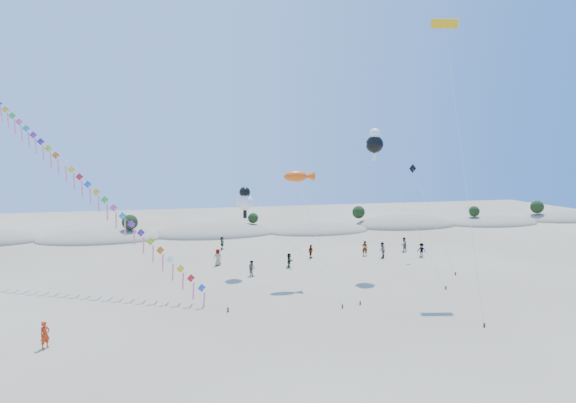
# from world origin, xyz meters

# --- Properties ---
(ground) EXTENTS (160.00, 160.00, 0.00)m
(ground) POSITION_xyz_m (0.00, 0.00, 0.00)
(ground) COLOR #83745B
(ground) RESTS_ON ground
(dune_ridge) EXTENTS (145.30, 11.49, 5.57)m
(dune_ridge) POSITION_xyz_m (1.06, 45.14, 0.11)
(dune_ridge) COLOR gray
(dune_ridge) RESTS_ON ground
(kite_train) EXTENTS (22.56, 20.37, 19.05)m
(kite_train) POSITION_xyz_m (-13.98, 19.91, 9.64)
(kite_train) COLOR #3F2D1E
(kite_train) RESTS_ON ground
(fish_kite) EXTENTS (2.94, 9.21, 10.64)m
(fish_kite) POSITION_xyz_m (5.52, 16.40, 10.10)
(fish_kite) COLOR #3F2D1E
(fish_kite) RESTS_ON ground
(cartoon_kite_low) EXTENTS (8.41, 13.11, 8.94)m
(cartoon_kite_low) POSITION_xyz_m (0.95, 20.44, 7.58)
(cartoon_kite_low) COLOR #3F2D1E
(cartoon_kite_low) RESTS_ON ground
(cartoon_kite_high) EXTENTS (4.88, 8.57, 14.81)m
(cartoon_kite_high) POSITION_xyz_m (13.89, 18.13, 13.38)
(cartoon_kite_high) COLOR #3F2D1E
(cartoon_kite_high) RESTS_ON ground
(parafoil_kite) EXTENTS (4.61, 12.45, 24.54)m
(parafoil_kite) POSITION_xyz_m (18.36, 13.09, 23.67)
(parafoil_kite) COLOR #3F2D1E
(parafoil_kite) RESTS_ON ground
(dark_kite) EXTENTS (1.04, 9.33, 11.02)m
(dark_kite) POSITION_xyz_m (21.39, 21.69, 7.89)
(dark_kite) COLOR #3F2D1E
(dark_kite) RESTS_ON ground
(flyer_foreground) EXTENTS (0.74, 0.75, 1.75)m
(flyer_foreground) POSITION_xyz_m (-14.28, 4.89, 0.87)
(flyer_foreground) COLOR red
(flyer_foreground) RESTS_ON ground
(beachgoers) EXTENTS (24.96, 15.32, 1.86)m
(beachgoers) POSITION_xyz_m (10.67, 25.23, 0.85)
(beachgoers) COLOR slate
(beachgoers) RESTS_ON ground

